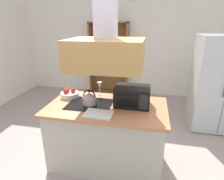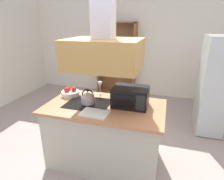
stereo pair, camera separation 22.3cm
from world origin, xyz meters
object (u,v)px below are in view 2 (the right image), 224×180
at_px(dish_cabinet, 117,63).
at_px(wine_glass_on_counter, 100,85).
at_px(cutting_board, 95,113).
at_px(fruit_bowl, 70,93).
at_px(microwave, 130,97).
at_px(kettle, 88,98).

bearing_deg(dish_cabinet, wine_glass_on_counter, -80.93).
distance_m(cutting_board, fruit_bowl, 0.74).
distance_m(cutting_board, wine_glass_on_counter, 0.68).
bearing_deg(dish_cabinet, fruit_bowl, -90.69).
xyz_separation_m(dish_cabinet, cutting_board, (0.55, -3.07, 0.04)).
height_order(wine_glass_on_counter, fruit_bowl, wine_glass_on_counter).
bearing_deg(microwave, kettle, -170.84).
bearing_deg(cutting_board, microwave, 44.43).
bearing_deg(cutting_board, kettle, 126.44).
height_order(cutting_board, wine_glass_on_counter, wine_glass_on_counter).
bearing_deg(microwave, dish_cabinet, 108.71).
bearing_deg(microwave, fruit_bowl, 173.64).
bearing_deg(microwave, wine_glass_on_counter, 152.02).
bearing_deg(kettle, fruit_bowl, 152.35).
relative_size(dish_cabinet, microwave, 4.26).
height_order(cutting_board, microwave, microwave).
distance_m(dish_cabinet, fruit_bowl, 2.60).
bearing_deg(fruit_bowl, wine_glass_on_counter, 22.77).
relative_size(kettle, cutting_board, 0.61).
bearing_deg(kettle, cutting_board, -53.56).
bearing_deg(dish_cabinet, microwave, -71.29).
distance_m(kettle, microwave, 0.58).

